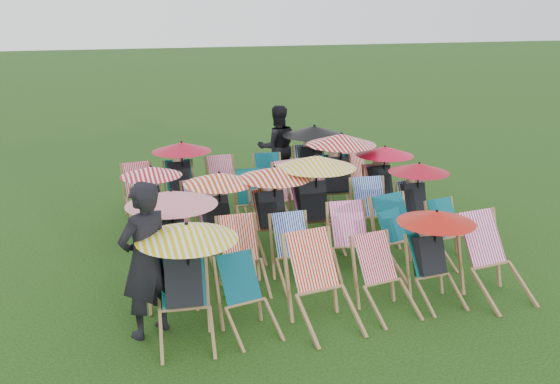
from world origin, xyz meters
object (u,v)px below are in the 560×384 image
object	(u,v)px
deckchair_0	(185,282)
deckchair_5	(496,260)
deckchair_29	(356,176)
person_rear	(277,147)
person_left	(145,260)

from	to	relation	value
deckchair_0	deckchair_5	bearing A→B (deg)	4.13
deckchair_29	person_rear	distance (m)	1.71
person_rear	deckchair_29	bearing A→B (deg)	143.67
deckchair_29	person_rear	xyz separation A→B (m)	(-1.28, 1.05, 0.44)
deckchair_0	deckchair_29	distance (m)	6.06
deckchair_5	deckchair_29	size ratio (longest dim) A/B	1.25
deckchair_5	deckchair_29	world-z (taller)	deckchair_5
deckchair_0	deckchair_29	bearing A→B (deg)	53.79
deckchair_0	deckchair_29	world-z (taller)	deckchair_0
deckchair_0	deckchair_5	size ratio (longest dim) A/B	1.29
deckchair_29	person_rear	world-z (taller)	person_rear
person_left	person_rear	world-z (taller)	person_left
deckchair_29	person_left	world-z (taller)	person_left
deckchair_0	person_rear	size ratio (longest dim) A/B	0.78
deckchair_0	deckchair_5	distance (m)	3.90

